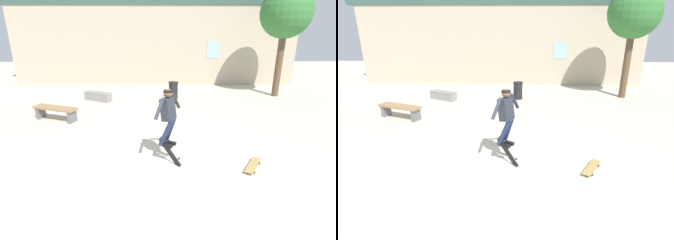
# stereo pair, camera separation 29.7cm
# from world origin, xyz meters

# --- Properties ---
(ground_plane) EXTENTS (40.00, 40.00, 0.00)m
(ground_plane) POSITION_xyz_m (0.00, 0.00, 0.00)
(ground_plane) COLOR beige
(building_backdrop) EXTENTS (16.27, 0.52, 5.62)m
(building_backdrop) POSITION_xyz_m (-0.03, 9.85, 2.34)
(building_backdrop) COLOR #B7A88E
(building_backdrop) RESTS_ON ground_plane
(tree_right) EXTENTS (2.21, 2.21, 4.83)m
(tree_right) POSITION_xyz_m (5.82, 7.16, 3.67)
(tree_right) COLOR brown
(tree_right) RESTS_ON ground_plane
(park_bench) EXTENTS (1.68, 0.98, 0.49)m
(park_bench) POSITION_xyz_m (-3.36, 3.86, 0.35)
(park_bench) COLOR #99754C
(park_bench) RESTS_ON ground_plane
(skate_ledge) EXTENTS (1.32, 0.94, 0.40)m
(skate_ledge) POSITION_xyz_m (-2.47, 6.45, 0.20)
(skate_ledge) COLOR gray
(skate_ledge) RESTS_ON ground_plane
(trash_bin) EXTENTS (0.45, 0.45, 0.78)m
(trash_bin) POSITION_xyz_m (0.91, 6.71, 0.41)
(trash_bin) COLOR black
(trash_bin) RESTS_ON ground_plane
(skater) EXTENTS (0.66, 0.98, 1.41)m
(skater) POSITION_xyz_m (0.57, 0.78, 1.28)
(skater) COLOR #282D38
(skateboard_flipping) EXTENTS (0.55, 0.57, 0.71)m
(skateboard_flipping) POSITION_xyz_m (0.61, 0.69, 0.29)
(skateboard_flipping) COLOR black
(skateboard_resting) EXTENTS (0.60, 0.81, 0.08)m
(skateboard_resting) POSITION_xyz_m (2.58, 0.42, 0.07)
(skateboard_resting) COLOR #AD894C
(skateboard_resting) RESTS_ON ground_plane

